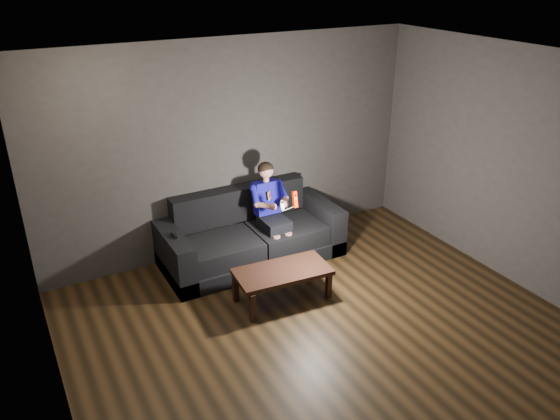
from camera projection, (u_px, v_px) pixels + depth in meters
floor at (342, 349)px, 5.39m from camera, size 5.00×5.00×0.00m
back_wall at (233, 148)px, 6.80m from camera, size 5.00×0.04×2.70m
left_wall at (50, 307)px, 3.73m from camera, size 0.04×5.00×2.70m
right_wall at (539, 177)px, 5.91m from camera, size 0.04×5.00×2.70m
ceiling at (359, 73)px, 4.25m from camera, size 5.00×5.00×0.02m
sofa at (251, 239)px, 6.88m from camera, size 2.24×0.97×0.87m
child at (271, 204)px, 6.76m from camera, size 0.47×0.57×1.15m
wii_remote_red at (295, 199)px, 6.35m from camera, size 0.05×0.08×0.20m
nunchuk_white at (282, 206)px, 6.30m from camera, size 0.06×0.09×0.14m
wii_remote_black at (174, 235)px, 6.23m from camera, size 0.04×0.14×0.03m
coffee_table at (282, 274)px, 6.04m from camera, size 1.09×0.61×0.38m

